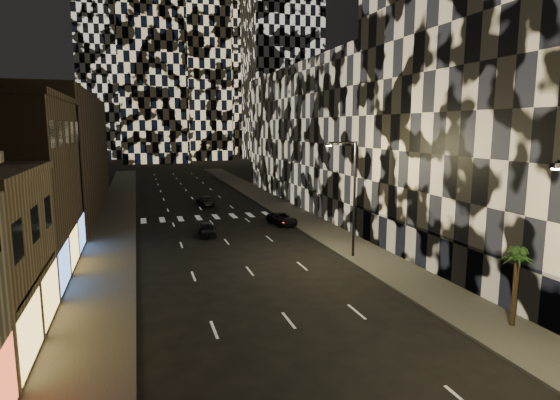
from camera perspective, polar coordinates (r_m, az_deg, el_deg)
sidewalk_left at (r=53.54m, az=-19.52°, el=-2.51°), size 4.00×120.00×0.15m
sidewalk_right at (r=56.22m, az=1.27°, el=-1.46°), size 4.00×120.00×0.15m
curb_left at (r=53.48m, az=-17.28°, el=-2.41°), size 0.20×120.00×0.15m
curb_right at (r=55.61m, az=-0.78°, el=-1.58°), size 0.20×120.00×0.15m
retail_filler_left at (r=63.32m, az=-25.85°, el=5.13°), size 10.00×40.00×14.00m
midrise_right at (r=38.45m, az=28.76°, el=8.99°), size 16.00×25.00×22.00m
midrise_base at (r=34.52m, az=18.53°, el=-6.19°), size 0.60×25.00×3.00m
midrise_filler_right at (r=65.50m, az=7.76°, el=7.79°), size 16.00×40.00×18.00m
streetlight_far at (r=36.43m, az=8.73°, el=1.13°), size 2.55×0.25×9.00m
car_dark_midlane at (r=44.78m, az=-8.87°, el=-3.54°), size 1.73×3.82×1.27m
car_dark_oncoming at (r=61.92m, az=-9.07°, el=-0.06°), size 2.06×4.58×1.30m
car_dark_rightlane at (r=49.30m, az=0.27°, el=-2.30°), size 2.57×4.66×1.24m
palm_tree at (r=26.53m, az=26.95°, el=-6.67°), size 2.07×2.10×4.12m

